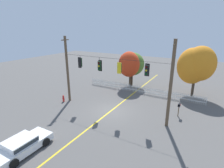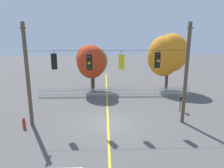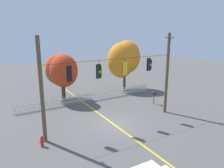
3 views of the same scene
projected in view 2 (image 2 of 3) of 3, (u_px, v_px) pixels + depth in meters
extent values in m
plane|color=#565451|center=(108.00, 123.00, 18.19)|extent=(80.00, 80.00, 0.00)
cube|color=gold|center=(108.00, 123.00, 18.19)|extent=(0.16, 36.00, 0.01)
cylinder|color=brown|center=(28.00, 76.00, 16.98)|extent=(0.29, 0.29, 7.84)
cylinder|color=brown|center=(186.00, 75.00, 17.38)|extent=(0.29, 0.29, 7.84)
cube|color=brown|center=(23.00, 28.00, 16.09)|extent=(0.10, 1.10, 0.10)
cube|color=brown|center=(190.00, 28.00, 16.48)|extent=(0.10, 1.10, 0.10)
cylinder|color=black|center=(108.00, 50.00, 16.70)|extent=(11.77, 0.02, 0.02)
cylinder|color=black|center=(54.00, 53.00, 16.61)|extent=(0.03, 0.03, 0.31)
cube|color=black|center=(54.00, 62.00, 16.64)|extent=(0.43, 0.02, 1.19)
cube|color=black|center=(54.00, 61.00, 16.77)|extent=(0.30, 0.24, 0.96)
cylinder|color=#410706|center=(55.00, 57.00, 16.82)|extent=(0.20, 0.03, 0.20)
cube|color=black|center=(55.00, 55.00, 16.83)|extent=(0.22, 0.12, 0.06)
cylinder|color=yellow|center=(55.00, 61.00, 16.90)|extent=(0.20, 0.03, 0.20)
cube|color=black|center=(55.00, 59.00, 16.91)|extent=(0.22, 0.12, 0.06)
cylinder|color=#073513|center=(55.00, 65.00, 16.98)|extent=(0.20, 0.03, 0.20)
cube|color=black|center=(55.00, 64.00, 17.00)|extent=(0.22, 0.12, 0.06)
cylinder|color=black|center=(89.00, 53.00, 16.71)|extent=(0.03, 0.03, 0.43)
cube|color=black|center=(89.00, 62.00, 17.01)|extent=(0.43, 0.02, 1.19)
cube|color=black|center=(89.00, 63.00, 16.89)|extent=(0.30, 0.24, 0.96)
cylinder|color=#410706|center=(89.00, 59.00, 16.67)|extent=(0.20, 0.03, 0.20)
cube|color=black|center=(89.00, 57.00, 16.60)|extent=(0.22, 0.12, 0.06)
cylinder|color=yellow|center=(89.00, 63.00, 16.75)|extent=(0.20, 0.03, 0.20)
cube|color=black|center=(89.00, 62.00, 16.68)|extent=(0.22, 0.12, 0.06)
cylinder|color=#073513|center=(89.00, 67.00, 16.84)|extent=(0.20, 0.03, 0.20)
cube|color=black|center=(89.00, 66.00, 16.76)|extent=(0.22, 0.12, 0.06)
cylinder|color=black|center=(121.00, 53.00, 16.78)|extent=(0.03, 0.03, 0.40)
cube|color=yellow|center=(122.00, 62.00, 16.83)|extent=(0.43, 0.02, 1.12)
cube|color=black|center=(121.00, 62.00, 16.95)|extent=(0.30, 0.24, 0.90)
cylinder|color=#410706|center=(121.00, 58.00, 17.00)|extent=(0.20, 0.03, 0.20)
cube|color=black|center=(121.00, 56.00, 17.02)|extent=(0.22, 0.12, 0.06)
cylinder|color=yellow|center=(121.00, 62.00, 17.08)|extent=(0.20, 0.03, 0.20)
cube|color=black|center=(121.00, 60.00, 17.10)|extent=(0.22, 0.12, 0.06)
cylinder|color=#073513|center=(121.00, 66.00, 17.16)|extent=(0.20, 0.03, 0.20)
cube|color=black|center=(121.00, 64.00, 17.17)|extent=(0.22, 0.12, 0.06)
cylinder|color=black|center=(158.00, 52.00, 16.86)|extent=(0.03, 0.03, 0.29)
cube|color=black|center=(158.00, 60.00, 17.14)|extent=(0.43, 0.02, 1.18)
cube|color=black|center=(158.00, 61.00, 17.02)|extent=(0.30, 0.24, 0.95)
cylinder|color=#410706|center=(159.00, 57.00, 16.81)|extent=(0.20, 0.03, 0.20)
cube|color=black|center=(159.00, 55.00, 16.73)|extent=(0.22, 0.12, 0.06)
cylinder|color=yellow|center=(158.00, 61.00, 16.89)|extent=(0.20, 0.03, 0.20)
cube|color=black|center=(159.00, 59.00, 16.82)|extent=(0.22, 0.12, 0.06)
cylinder|color=#073513|center=(158.00, 65.00, 16.97)|extent=(0.20, 0.03, 0.20)
cube|color=black|center=(158.00, 64.00, 16.90)|extent=(0.22, 0.12, 0.06)
cube|color=silver|center=(38.00, 93.00, 24.44)|extent=(0.06, 0.04, 1.04)
cube|color=silver|center=(40.00, 93.00, 24.45)|extent=(0.06, 0.04, 1.04)
cube|color=silver|center=(42.00, 93.00, 24.46)|extent=(0.06, 0.04, 1.04)
cube|color=silver|center=(44.00, 92.00, 24.47)|extent=(0.06, 0.04, 1.04)
cube|color=silver|center=(46.00, 92.00, 24.47)|extent=(0.06, 0.04, 1.04)
cube|color=silver|center=(49.00, 92.00, 24.48)|extent=(0.06, 0.04, 1.04)
cube|color=silver|center=(51.00, 92.00, 24.49)|extent=(0.06, 0.04, 1.04)
cube|color=silver|center=(53.00, 92.00, 24.50)|extent=(0.06, 0.04, 1.04)
cube|color=silver|center=(55.00, 92.00, 24.50)|extent=(0.06, 0.04, 1.04)
cube|color=silver|center=(57.00, 92.00, 24.51)|extent=(0.06, 0.04, 1.04)
cube|color=silver|center=(59.00, 92.00, 24.52)|extent=(0.06, 0.04, 1.04)
cube|color=silver|center=(61.00, 92.00, 24.52)|extent=(0.06, 0.04, 1.04)
cube|color=silver|center=(63.00, 92.00, 24.53)|extent=(0.06, 0.04, 1.04)
cube|color=silver|center=(65.00, 92.00, 24.54)|extent=(0.06, 0.04, 1.04)
cube|color=silver|center=(67.00, 92.00, 24.55)|extent=(0.06, 0.04, 1.04)
cube|color=silver|center=(69.00, 92.00, 24.55)|extent=(0.06, 0.04, 1.04)
cube|color=silver|center=(72.00, 92.00, 24.56)|extent=(0.06, 0.04, 1.04)
cube|color=silver|center=(74.00, 92.00, 24.57)|extent=(0.06, 0.04, 1.04)
cube|color=silver|center=(76.00, 92.00, 24.58)|extent=(0.06, 0.04, 1.04)
cube|color=silver|center=(78.00, 92.00, 24.58)|extent=(0.06, 0.04, 1.04)
cube|color=silver|center=(80.00, 92.00, 24.59)|extent=(0.06, 0.04, 1.04)
cube|color=silver|center=(82.00, 92.00, 24.60)|extent=(0.06, 0.04, 1.04)
cube|color=silver|center=(84.00, 92.00, 24.61)|extent=(0.06, 0.04, 1.04)
cube|color=silver|center=(86.00, 92.00, 24.61)|extent=(0.06, 0.04, 1.04)
cube|color=silver|center=(88.00, 92.00, 24.62)|extent=(0.06, 0.04, 1.04)
cube|color=silver|center=(90.00, 92.00, 24.63)|extent=(0.06, 0.04, 1.04)
cube|color=silver|center=(92.00, 92.00, 24.64)|extent=(0.06, 0.04, 1.04)
cube|color=silver|center=(94.00, 92.00, 24.64)|extent=(0.06, 0.04, 1.04)
cube|color=silver|center=(96.00, 92.00, 24.65)|extent=(0.06, 0.04, 1.04)
cube|color=silver|center=(99.00, 92.00, 24.66)|extent=(0.06, 0.04, 1.04)
cube|color=silver|center=(101.00, 92.00, 24.66)|extent=(0.06, 0.04, 1.04)
cube|color=silver|center=(103.00, 92.00, 24.67)|extent=(0.06, 0.04, 1.04)
cube|color=silver|center=(105.00, 92.00, 24.68)|extent=(0.06, 0.04, 1.04)
cube|color=silver|center=(107.00, 92.00, 24.69)|extent=(0.06, 0.04, 1.04)
cube|color=silver|center=(109.00, 92.00, 24.69)|extent=(0.06, 0.04, 1.04)
cube|color=silver|center=(111.00, 92.00, 24.70)|extent=(0.06, 0.04, 1.04)
cube|color=silver|center=(113.00, 92.00, 24.71)|extent=(0.06, 0.04, 1.04)
cube|color=silver|center=(115.00, 92.00, 24.72)|extent=(0.06, 0.04, 1.04)
cube|color=silver|center=(117.00, 92.00, 24.72)|extent=(0.06, 0.04, 1.04)
cube|color=silver|center=(119.00, 92.00, 24.73)|extent=(0.06, 0.04, 1.04)
cube|color=silver|center=(121.00, 92.00, 24.74)|extent=(0.06, 0.04, 1.04)
cube|color=silver|center=(123.00, 92.00, 24.75)|extent=(0.06, 0.04, 1.04)
cube|color=silver|center=(125.00, 92.00, 24.75)|extent=(0.06, 0.04, 1.04)
cube|color=silver|center=(127.00, 92.00, 24.76)|extent=(0.06, 0.04, 1.04)
cube|color=silver|center=(129.00, 92.00, 24.77)|extent=(0.06, 0.04, 1.04)
cube|color=silver|center=(131.00, 92.00, 24.78)|extent=(0.06, 0.04, 1.04)
cube|color=silver|center=(133.00, 92.00, 24.78)|extent=(0.06, 0.04, 1.04)
cube|color=silver|center=(135.00, 92.00, 24.79)|extent=(0.06, 0.04, 1.04)
cube|color=silver|center=(138.00, 92.00, 24.80)|extent=(0.06, 0.04, 1.04)
cube|color=silver|center=(140.00, 92.00, 24.81)|extent=(0.06, 0.04, 1.04)
cube|color=silver|center=(142.00, 92.00, 24.81)|extent=(0.06, 0.04, 1.04)
cube|color=silver|center=(144.00, 91.00, 24.82)|extent=(0.06, 0.04, 1.04)
cube|color=silver|center=(146.00, 91.00, 24.83)|extent=(0.06, 0.04, 1.04)
cube|color=silver|center=(148.00, 91.00, 24.83)|extent=(0.06, 0.04, 1.04)
cube|color=silver|center=(150.00, 91.00, 24.84)|extent=(0.06, 0.04, 1.04)
cube|color=silver|center=(152.00, 91.00, 24.85)|extent=(0.06, 0.04, 1.04)
cube|color=silver|center=(154.00, 91.00, 24.86)|extent=(0.06, 0.04, 1.04)
cube|color=silver|center=(156.00, 91.00, 24.86)|extent=(0.06, 0.04, 1.04)
cube|color=silver|center=(158.00, 91.00, 24.87)|extent=(0.06, 0.04, 1.04)
cube|color=silver|center=(160.00, 91.00, 24.88)|extent=(0.06, 0.04, 1.04)
cube|color=silver|center=(162.00, 91.00, 24.89)|extent=(0.06, 0.04, 1.04)
cube|color=silver|center=(164.00, 91.00, 24.89)|extent=(0.06, 0.04, 1.04)
cube|color=silver|center=(166.00, 91.00, 24.90)|extent=(0.06, 0.04, 1.04)
cube|color=silver|center=(168.00, 91.00, 24.91)|extent=(0.06, 0.04, 1.04)
cube|color=silver|center=(170.00, 91.00, 24.92)|extent=(0.06, 0.04, 1.04)
cube|color=silver|center=(172.00, 91.00, 24.92)|extent=(0.06, 0.04, 1.04)
cube|color=silver|center=(174.00, 91.00, 24.93)|extent=(0.06, 0.04, 1.04)
cube|color=silver|center=(176.00, 91.00, 24.94)|extent=(0.06, 0.04, 1.04)
cube|color=silver|center=(178.00, 91.00, 24.95)|extent=(0.06, 0.04, 1.04)
cube|color=silver|center=(180.00, 91.00, 24.95)|extent=(0.06, 0.04, 1.04)
cube|color=silver|center=(182.00, 91.00, 24.96)|extent=(0.06, 0.04, 1.04)
cube|color=silver|center=(184.00, 91.00, 24.97)|extent=(0.06, 0.04, 1.04)
cube|color=silver|center=(186.00, 91.00, 24.97)|extent=(0.06, 0.04, 1.04)
cube|color=silver|center=(188.00, 91.00, 24.98)|extent=(0.06, 0.04, 1.04)
cube|color=silver|center=(114.00, 94.00, 24.80)|extent=(16.33, 0.03, 0.08)
cube|color=silver|center=(114.00, 90.00, 24.68)|extent=(16.33, 0.03, 0.08)
cylinder|color=#473828|center=(92.00, 81.00, 26.16)|extent=(0.34, 0.34, 2.59)
ellipsoid|color=red|center=(91.00, 62.00, 25.11)|extent=(3.18, 2.89, 3.73)
ellipsoid|color=red|center=(89.00, 58.00, 25.83)|extent=(2.81, 2.43, 3.06)
cylinder|color=#473828|center=(93.00, 80.00, 26.61)|extent=(0.38, 0.38, 2.50)
ellipsoid|color=#4C752D|center=(92.00, 61.00, 26.45)|extent=(3.50, 3.03, 3.50)
ellipsoid|color=#4C752D|center=(91.00, 60.00, 25.59)|extent=(3.00, 2.68, 3.01)
cylinder|color=#473828|center=(167.00, 79.00, 27.06)|extent=(0.34, 0.34, 2.63)
ellipsoid|color=orange|center=(164.00, 56.00, 26.52)|extent=(3.78, 3.33, 4.70)
ellipsoid|color=orange|center=(172.00, 53.00, 26.32)|extent=(3.75, 3.14, 4.44)
cylinder|color=red|center=(24.00, 124.00, 17.25)|extent=(0.22, 0.22, 0.67)
sphere|color=red|center=(24.00, 119.00, 17.15)|extent=(0.20, 0.20, 0.20)
cylinder|color=red|center=(22.00, 124.00, 17.24)|extent=(0.08, 0.08, 0.08)
cylinder|color=red|center=(26.00, 124.00, 17.25)|extent=(0.08, 0.08, 0.08)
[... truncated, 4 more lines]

